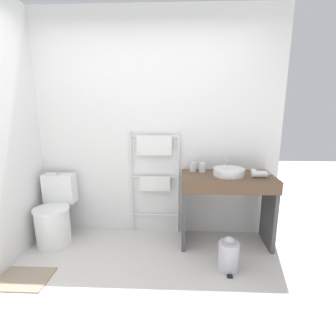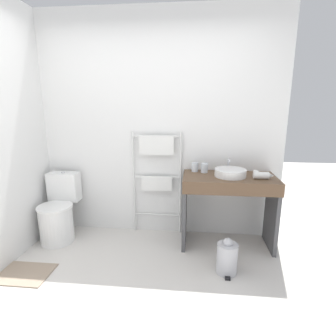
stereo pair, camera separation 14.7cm
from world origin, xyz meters
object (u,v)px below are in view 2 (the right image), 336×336
toilet (59,214)px  hair_dryer (262,175)px  sink_basin (230,173)px  cup_near_edge (204,168)px  towel_radiator (157,167)px  trash_bin (227,257)px  cup_near_wall (195,167)px

toilet → hair_dryer: bearing=-0.1°
sink_basin → cup_near_edge: bearing=153.0°
toilet → towel_radiator: size_ratio=0.62×
toilet → cup_near_edge: size_ratio=7.38×
towel_radiator → trash_bin: towel_radiator is taller
cup_near_edge → hair_dryer: cup_near_edge is taller
cup_near_wall → sink_basin: bearing=-24.2°
cup_near_wall → hair_dryer: cup_near_wall is taller
trash_bin → cup_near_wall: bearing=115.0°
cup_near_wall → towel_radiator: bearing=173.7°
sink_basin → hair_dryer: size_ratio=1.63×
sink_basin → cup_near_edge: size_ratio=3.19×
towel_radiator → sink_basin: towel_radiator is taller
sink_basin → cup_near_wall: (-0.39, 0.17, 0.01)m
toilet → trash_bin: (1.93, -0.47, -0.17)m
sink_basin → hair_dryer: (0.32, -0.06, -0.00)m
hair_dryer → trash_bin: 0.93m
sink_basin → cup_near_wall: cup_near_wall is taller
trash_bin → toilet: bearing=166.3°
towel_radiator → hair_dryer: 1.20m
towel_radiator → cup_near_edge: bearing=-8.4°
sink_basin → trash_bin: size_ratio=0.95×
sink_basin → hair_dryer: 0.33m
hair_dryer → trash_bin: bearing=-129.0°
cup_near_edge → towel_radiator: bearing=171.6°
cup_near_wall → hair_dryer: bearing=-18.2°
towel_radiator → cup_near_wall: size_ratio=12.21×
sink_basin → hair_dryer: bearing=-10.5°
cup_near_edge → hair_dryer: size_ratio=0.51×
sink_basin → cup_near_edge: 0.31m
cup_near_edge → hair_dryer: (0.60, -0.20, -0.02)m
sink_basin → towel_radiator: bearing=165.1°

